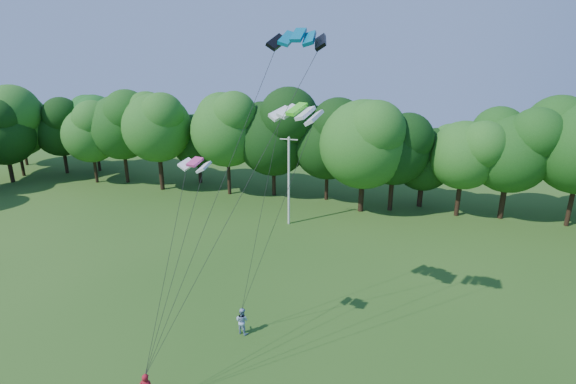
# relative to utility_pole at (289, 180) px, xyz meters

# --- Properties ---
(utility_pole) EXTENTS (1.68, 0.21, 8.41)m
(utility_pole) POSITION_rel_utility_pole_xyz_m (0.00, 0.00, 0.00)
(utility_pole) COLOR silver
(utility_pole) RESTS_ON ground
(kite_flyer_right) EXTENTS (0.93, 0.80, 1.67)m
(kite_flyer_right) POSITION_rel_utility_pole_xyz_m (2.22, -17.18, -3.48)
(kite_flyer_right) COLOR #99B2D4
(kite_flyer_right) RESTS_ON ground
(kite_teal) EXTENTS (2.56, 1.13, 0.65)m
(kite_teal) POSITION_rel_utility_pole_xyz_m (5.72, -17.77, 12.48)
(kite_teal) COLOR #046587
(kite_teal) RESTS_ON ground
(kite_green) EXTENTS (3.16, 2.31, 0.60)m
(kite_green) POSITION_rel_utility_pole_xyz_m (4.89, -14.99, 8.78)
(kite_green) COLOR #4AE822
(kite_green) RESTS_ON ground
(kite_pink) EXTENTS (1.72, 1.09, 0.34)m
(kite_pink) POSITION_rel_utility_pole_xyz_m (1.00, -19.35, 6.67)
(kite_pink) COLOR #CC387F
(kite_pink) RESTS_ON ground
(tree_back_west) EXTENTS (8.51, 8.51, 12.38)m
(tree_back_west) POSITION_rel_utility_pole_xyz_m (-29.85, 10.56, 3.41)
(tree_back_west) COLOR #372A16
(tree_back_west) RESTS_ON ground
(tree_back_center) EXTENTS (7.81, 7.81, 11.36)m
(tree_back_center) POSITION_rel_utility_pole_xyz_m (8.98, 6.54, 2.77)
(tree_back_center) COLOR black
(tree_back_center) RESTS_ON ground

